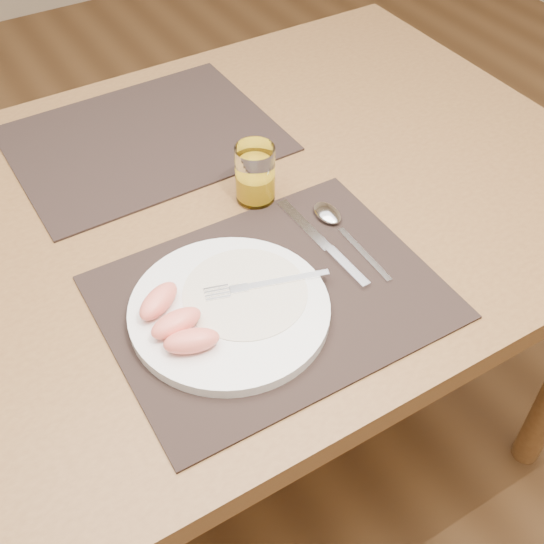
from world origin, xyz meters
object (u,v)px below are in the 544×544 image
Objects in this scene: knife at (329,249)px; table at (197,250)px; placemat_far at (144,139)px; placemat_near at (272,297)px; plate at (229,310)px; fork at (256,286)px; spoon at (333,219)px; juice_glass at (255,176)px.

table is at bearing 125.49° from knife.
knife is (0.12, -0.41, 0.00)m from placemat_far.
placemat_near is 0.07m from plate.
placemat_near is 2.04× the size of knife.
table is 3.11× the size of placemat_far.
fork is at bearing -91.04° from table.
fork is 0.90× the size of spoon.
table is 14.82× the size of juice_glass.
table is at bearing 166.91° from juice_glass.
plate is at bearing -128.29° from juice_glass.
spoon is at bearing -65.98° from placemat_far.
spoon is at bearing 21.95° from fork.
placemat_near is at bearing -86.70° from table.
knife is at bearing -129.54° from spoon.
knife is (0.14, 0.02, -0.02)m from fork.
table is 0.24m from knife.
plate reaches higher than table.
table is at bearing 88.96° from fork.
juice_glass is (-0.03, 0.16, 0.04)m from knife.
juice_glass is (0.09, -0.24, 0.04)m from placemat_far.
fork is at bearing -158.05° from spoon.
knife is at bearing 10.33° from plate.
placemat_near is at bearing -90.20° from placemat_far.
spoon reaches higher than placemat_far.
knife is 0.06m from spoon.
table is 0.17m from juice_glass.
fork is 0.78× the size of knife.
fork is (-0.00, -0.21, 0.11)m from table.
table is at bearing 76.51° from plate.
juice_glass is (0.09, 0.20, 0.04)m from placemat_near.
placemat_far is at bearing 86.29° from table.
knife is 1.15× the size of spoon.
table is 5.19× the size of plate.
plate is 0.05m from fork.
plate reaches higher than placemat_near.
placemat_near is 2.62× the size of fork.
fork reaches higher than table.
placemat_near is 0.22m from juice_glass.
fork is at bearing -170.90° from knife.
knife reaches higher than placemat_far.
fork reaches higher than placemat_far.
plate is 1.23× the size of knife.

